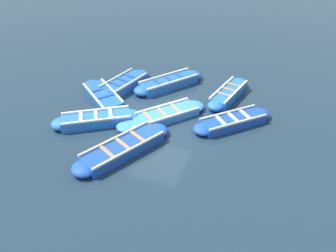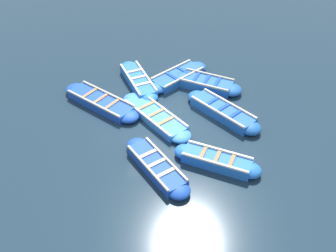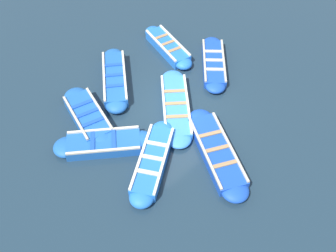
% 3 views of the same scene
% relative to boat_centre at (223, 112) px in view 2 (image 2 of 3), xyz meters
% --- Properties ---
extents(ground_plane, '(120.00, 120.00, 0.00)m').
position_rel_boat_centre_xyz_m(ground_plane, '(-2.52, -0.46, -0.20)').
color(ground_plane, '#1C303F').
extents(boat_centre, '(3.40, 2.81, 0.47)m').
position_rel_boat_centre_xyz_m(boat_centre, '(0.00, 0.00, 0.00)').
color(boat_centre, '#1E59AD').
rests_on(boat_centre, ground).
extents(boat_near_quay, '(2.55, 3.35, 0.45)m').
position_rel_boat_centre_xyz_m(boat_near_quay, '(-3.90, 1.58, -0.01)').
color(boat_near_quay, blue).
rests_on(boat_near_quay, ground).
extents(boat_mid_row, '(2.78, 3.22, 0.42)m').
position_rel_boat_centre_xyz_m(boat_mid_row, '(-2.21, 2.27, -0.02)').
color(boat_mid_row, '#1E59AD').
rests_on(boat_mid_row, ground).
extents(boat_alongside, '(3.93, 2.59, 0.42)m').
position_rel_boat_centre_xyz_m(boat_alongside, '(-5.08, -0.21, -0.03)').
color(boat_alongside, '#1947B7').
rests_on(boat_alongside, ground).
extents(boat_inner_gap, '(3.24, 1.38, 0.46)m').
position_rel_boat_centre_xyz_m(boat_inner_gap, '(-0.01, -2.85, -0.00)').
color(boat_inner_gap, blue).
rests_on(boat_inner_gap, ground).
extents(boat_broadside, '(3.38, 1.67, 0.46)m').
position_rel_boat_centre_xyz_m(boat_broadside, '(-0.87, 1.92, -0.01)').
color(boat_broadside, '#1E59AD').
rests_on(boat_broadside, ground).
extents(boat_outer_left, '(3.54, 3.20, 0.36)m').
position_rel_boat_centre_xyz_m(boat_outer_left, '(-2.65, -0.71, -0.05)').
color(boat_outer_left, '#3884E0').
rests_on(boat_outer_left, ground).
extents(boat_outer_right, '(2.95, 2.98, 0.41)m').
position_rel_boat_centre_xyz_m(boat_outer_right, '(-2.04, -3.48, -0.03)').
color(boat_outer_right, '#1947B7').
rests_on(boat_outer_right, ground).
extents(buoy_orange_near, '(0.29, 0.29, 0.29)m').
position_rel_boat_centre_xyz_m(buoy_orange_near, '(-1.18, 3.19, -0.06)').
color(buoy_orange_near, silver).
rests_on(buoy_orange_near, ground).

